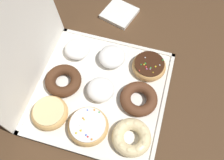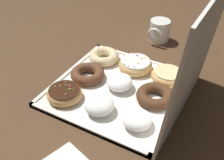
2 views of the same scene
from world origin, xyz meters
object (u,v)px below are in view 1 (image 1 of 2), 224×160
Objects in this scene: cruller_donut_0 at (131,137)px; chocolate_cake_ring_donut_7 at (63,81)px; chocolate_cake_ring_donut_1 at (138,100)px; glazed_ring_donut_6 at (50,113)px; powdered_filled_donut_5 at (111,57)px; powdered_filled_donut_8 at (77,49)px; donut_box at (101,92)px; sprinkle_donut_2 at (149,66)px; powdered_filled_donut_4 at (101,90)px; napkin_stack at (119,13)px; sprinkle_donut_3 at (88,126)px.

cruller_donut_0 reaches higher than chocolate_cake_ring_donut_7.
glazed_ring_donut_6 is (-0.12, 0.25, 0.00)m from chocolate_cake_ring_donut_1.
powdered_filled_donut_8 is at bearing 90.88° from powdered_filled_donut_5.
donut_box is 0.18m from powdered_filled_donut_8.
donut_box is at bearing -178.51° from powdered_filled_donut_5.
glazed_ring_donut_6 is at bearing 134.08° from donut_box.
sprinkle_donut_2 is (0.13, -0.13, 0.02)m from donut_box.
powdered_filled_donut_4 is at bearing -158.45° from donut_box.
powdered_filled_donut_4 reaches higher than cruller_donut_0.
powdered_filled_donut_4 is 0.35m from napkin_stack.
napkin_stack is (0.35, 0.03, -0.03)m from powdered_filled_donut_4.
sprinkle_donut_3 is 0.13m from glazed_ring_donut_6.
powdered_filled_donut_4 is at bearing 47.13° from cruller_donut_0.
donut_box is at bearing -45.92° from glazed_ring_donut_6.
chocolate_cake_ring_donut_1 is at bearing -116.70° from powdered_filled_donut_8.
chocolate_cake_ring_donut_1 is 0.13m from sprinkle_donut_2.
glazed_ring_donut_6 is 0.24m from powdered_filled_donut_8.
powdered_filled_donut_8 is (0.13, 0.13, -0.00)m from powdered_filled_donut_4.
powdered_filled_donut_4 is 0.76× the size of napkin_stack.
donut_box is 3.60× the size of napkin_stack.
powdered_filled_donut_8 reaches higher than sprinkle_donut_3.
powdered_filled_donut_5 is 0.27m from glazed_ring_donut_6.
sprinkle_donut_3 is 1.02× the size of chocolate_cake_ring_donut_7.
glazed_ring_donut_6 is (0.01, 0.13, 0.00)m from sprinkle_donut_3.
napkin_stack is at bearing 36.61° from sprinkle_donut_2.
powdered_filled_donut_5 is 0.78× the size of napkin_stack.
sprinkle_donut_2 is at bearing -45.55° from donut_box.
powdered_filled_donut_8 reaches higher than napkin_stack.
powdered_filled_donut_4 reaches higher than sprinkle_donut_2.
powdered_filled_donut_4 is 0.18m from powdered_filled_donut_8.
powdered_filled_donut_4 is (0.12, 0.13, 0.00)m from cruller_donut_0.
powdered_filled_donut_4 is at bearing -47.75° from glazed_ring_donut_6.
chocolate_cake_ring_donut_1 is 0.12m from powdered_filled_donut_4.
donut_box is 0.18m from glazed_ring_donut_6.
cruller_donut_0 is 0.13m from sprinkle_donut_3.
powdered_filled_donut_4 reaches higher than napkin_stack.
donut_box is 3.41× the size of sprinkle_donut_3.
cruller_donut_0 is at bearing -132.87° from powdered_filled_donut_4.
sprinkle_donut_2 is 1.32× the size of powdered_filled_donut_8.
chocolate_cake_ring_donut_7 is (-0.00, 0.25, 0.00)m from chocolate_cake_ring_donut_1.
powdered_filled_donut_8 is (0.12, 0.25, 0.01)m from chocolate_cake_ring_donut_1.
sprinkle_donut_2 is at bearing -88.86° from powdered_filled_donut_5.
chocolate_cake_ring_donut_1 is 0.25m from chocolate_cake_ring_donut_7.
sprinkle_donut_2 is 0.18m from powdered_filled_donut_4.
napkin_stack is at bearing 4.10° from sprinkle_donut_3.
chocolate_cake_ring_donut_7 is at bearing 89.95° from powdered_filled_donut_4.
powdered_filled_donut_8 is (0.12, 0.12, 0.03)m from donut_box.
glazed_ring_donut_6 reaches higher than donut_box.
powdered_filled_donut_4 is at bearing -0.50° from sprinkle_donut_3.
cruller_donut_0 is 1.28× the size of powdered_filled_donut_5.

